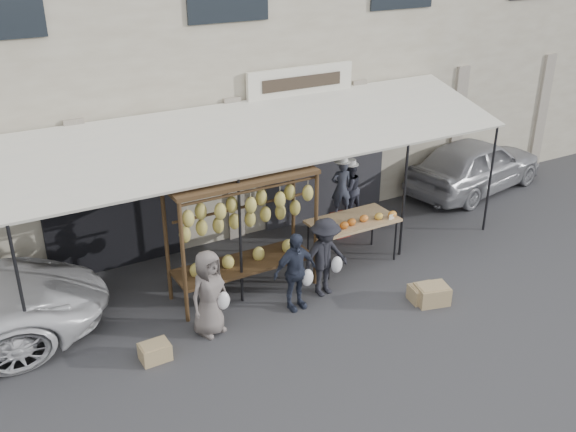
# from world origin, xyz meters

# --- Properties ---
(ground_plane) EXTENTS (90.00, 90.00, 0.00)m
(ground_plane) POSITION_xyz_m (0.00, 0.00, 0.00)
(ground_plane) COLOR #2D2D30
(shophouse) EXTENTS (24.00, 6.15, 7.30)m
(shophouse) POSITION_xyz_m (-0.00, 6.50, 3.65)
(shophouse) COLOR beige
(shophouse) RESTS_ON ground_plane
(awning) EXTENTS (10.00, 2.35, 2.92)m
(awning) POSITION_xyz_m (0.01, 2.28, 2.57)
(awning) COLOR beige
(awning) RESTS_ON ground_plane
(banana_rack) EXTENTS (2.60, 0.90, 2.24)m
(banana_rack) POSITION_xyz_m (-0.82, 1.38, 1.57)
(banana_rack) COLOR #3A2916
(banana_rack) RESTS_ON ground_plane
(produce_table) EXTENTS (1.70, 0.90, 1.04)m
(produce_table) POSITION_xyz_m (1.50, 1.35, 0.87)
(produce_table) COLOR tan
(produce_table) RESTS_ON ground_plane
(vendor_left) EXTENTS (0.50, 0.39, 1.20)m
(vendor_left) POSITION_xyz_m (1.95, 2.48, 1.09)
(vendor_left) COLOR #323644
(vendor_left) RESTS_ON stool_left
(vendor_right) EXTENTS (0.62, 0.52, 1.15)m
(vendor_right) POSITION_xyz_m (2.20, 2.55, 0.99)
(vendor_right) COLOR #2E2F3C
(vendor_right) RESTS_ON stool_right
(customer_left) EXTENTS (0.83, 0.67, 1.46)m
(customer_left) POSITION_xyz_m (-1.86, 0.56, 0.73)
(customer_left) COLOR #675E5A
(customer_left) RESTS_ON ground_plane
(customer_mid) EXTENTS (0.85, 0.39, 1.41)m
(customer_mid) POSITION_xyz_m (-0.30, 0.52, 0.71)
(customer_mid) COLOR #282F40
(customer_mid) RESTS_ON ground_plane
(customer_right) EXTENTS (1.01, 0.65, 1.47)m
(customer_right) POSITION_xyz_m (0.38, 0.65, 0.73)
(customer_right) COLOR black
(customer_right) RESTS_ON ground_plane
(stool_left) EXTENTS (0.40, 0.40, 0.48)m
(stool_left) POSITION_xyz_m (1.95, 2.48, 0.24)
(stool_left) COLOR maroon
(stool_left) RESTS_ON ground_plane
(stool_right) EXTENTS (0.33, 0.33, 0.41)m
(stool_right) POSITION_xyz_m (2.20, 2.55, 0.21)
(stool_right) COLOR maroon
(stool_right) RESTS_ON ground_plane
(crate_near_a) EXTENTS (0.52, 0.43, 0.28)m
(crate_near_a) POSITION_xyz_m (1.77, -0.40, 0.14)
(crate_near_a) COLOR tan
(crate_near_a) RESTS_ON ground_plane
(crate_near_b) EXTENTS (0.64, 0.55, 0.33)m
(crate_near_b) POSITION_xyz_m (1.85, -0.54, 0.16)
(crate_near_b) COLOR tan
(crate_near_b) RESTS_ON ground_plane
(crate_far) EXTENTS (0.45, 0.35, 0.27)m
(crate_far) POSITION_xyz_m (-2.88, 0.31, 0.13)
(crate_far) COLOR tan
(crate_far) RESTS_ON ground_plane
(sedan) EXTENTS (4.17, 2.28, 1.34)m
(sedan) POSITION_xyz_m (6.22, 2.95, 0.67)
(sedan) COLOR gray
(sedan) RESTS_ON ground_plane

